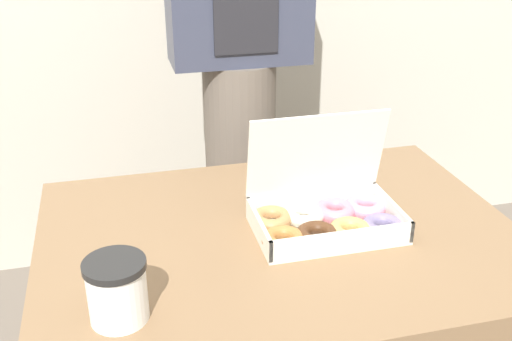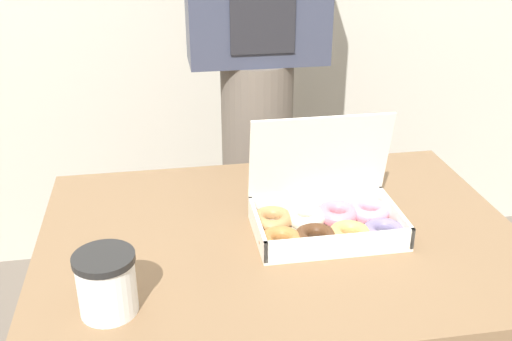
% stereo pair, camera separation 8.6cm
% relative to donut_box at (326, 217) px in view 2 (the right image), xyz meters
% --- Properties ---
extents(donut_box, '(0.33, 0.21, 0.24)m').
position_rel_donut_box_xyz_m(donut_box, '(0.00, 0.00, 0.00)').
color(donut_box, white).
rests_on(donut_box, table).
extents(coffee_cup, '(0.10, 0.10, 0.11)m').
position_rel_donut_box_xyz_m(coffee_cup, '(-0.43, -0.19, 0.02)').
color(coffee_cup, white).
rests_on(coffee_cup, table).
extents(person_customer, '(0.40, 0.22, 1.70)m').
position_rel_donut_box_xyz_m(person_customer, '(-0.03, 0.68, 0.16)').
color(person_customer, '#665B51').
rests_on(person_customer, ground_plane).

